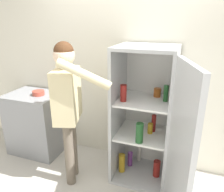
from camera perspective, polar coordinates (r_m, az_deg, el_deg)
The scene contains 5 objects.
wall_back at distance 2.85m, azimuth 4.92°, elevation 6.82°, with size 7.00×0.06×2.55m.
refrigerator at distance 2.51m, azimuth 10.06°, elevation -6.72°, with size 0.90×1.26×1.63m.
person at distance 2.46m, azimuth -11.44°, elevation -0.48°, with size 0.75×0.55×1.69m.
counter at distance 3.43m, azimuth -19.05°, elevation -6.59°, with size 0.74×0.57×0.90m.
bowl at distance 3.19m, azimuth -18.67°, elevation 0.77°, with size 0.16×0.16×0.06m.
Camera 1 is at (0.71, -1.70, 1.91)m, focal length 35.00 mm.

